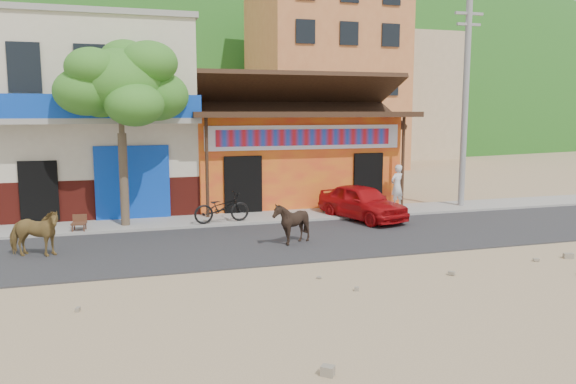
# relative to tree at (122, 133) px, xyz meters

# --- Properties ---
(ground) EXTENTS (120.00, 120.00, 0.00)m
(ground) POSITION_rel_tree_xyz_m (4.60, -5.80, -3.12)
(ground) COLOR #9E825B
(ground) RESTS_ON ground
(road) EXTENTS (60.00, 5.00, 0.04)m
(road) POSITION_rel_tree_xyz_m (4.60, -3.30, -3.10)
(road) COLOR #28282B
(road) RESTS_ON ground
(sidewalk) EXTENTS (60.00, 2.00, 0.12)m
(sidewalk) POSITION_rel_tree_xyz_m (4.60, 0.20, -3.06)
(sidewalk) COLOR gray
(sidewalk) RESTS_ON ground
(dance_club) EXTENTS (8.00, 6.00, 3.60)m
(dance_club) POSITION_rel_tree_xyz_m (6.60, 4.20, -1.32)
(dance_club) COLOR orange
(dance_club) RESTS_ON ground
(cafe_building) EXTENTS (7.00, 6.00, 7.00)m
(cafe_building) POSITION_rel_tree_xyz_m (-0.90, 4.20, 0.38)
(cafe_building) COLOR beige
(cafe_building) RESTS_ON ground
(apartment_front) EXTENTS (9.00, 9.00, 12.00)m
(apartment_front) POSITION_rel_tree_xyz_m (13.60, 18.20, 2.88)
(apartment_front) COLOR #CC723F
(apartment_front) RESTS_ON ground
(apartment_rear) EXTENTS (8.00, 8.00, 10.00)m
(apartment_rear) POSITION_rel_tree_xyz_m (22.60, 24.20, 1.88)
(apartment_rear) COLOR tan
(apartment_rear) RESTS_ON ground
(hillside) EXTENTS (100.00, 40.00, 24.00)m
(hillside) POSITION_rel_tree_xyz_m (4.60, 64.20, 8.88)
(hillside) COLOR #194C14
(hillside) RESTS_ON ground
(tree) EXTENTS (3.00, 3.00, 6.00)m
(tree) POSITION_rel_tree_xyz_m (0.00, 0.00, 0.00)
(tree) COLOR #2D721E
(tree) RESTS_ON sidewalk
(utility_pole) EXTENTS (0.24, 0.24, 8.00)m
(utility_pole) POSITION_rel_tree_xyz_m (12.80, 0.20, 1.00)
(utility_pole) COLOR gray
(utility_pole) RESTS_ON sidewalk
(cow_tan) EXTENTS (1.62, 1.12, 1.25)m
(cow_tan) POSITION_rel_tree_xyz_m (-2.33, -3.19, -2.46)
(cow_tan) COLOR olive
(cow_tan) RESTS_ON road
(cow_dark) EXTENTS (1.33, 1.24, 1.24)m
(cow_dark) POSITION_rel_tree_xyz_m (4.50, -3.83, -2.46)
(cow_dark) COLOR black
(cow_dark) RESTS_ON road
(red_car) EXTENTS (2.45, 3.90, 1.24)m
(red_car) POSITION_rel_tree_xyz_m (7.98, -1.00, -2.46)
(red_car) COLOR #B20C10
(red_car) RESTS_ON road
(scooter) EXTENTS (1.99, 0.96, 1.00)m
(scooter) POSITION_rel_tree_xyz_m (3.10, -0.50, -2.50)
(scooter) COLOR black
(scooter) RESTS_ON sidewalk
(pedestrian) EXTENTS (0.70, 0.58, 1.65)m
(pedestrian) POSITION_rel_tree_xyz_m (10.17, 0.59, -2.17)
(pedestrian) COLOR silver
(pedestrian) RESTS_ON sidewalk
(cafe_chair_left) EXTENTS (0.47, 0.47, 0.92)m
(cafe_chair_left) POSITION_rel_tree_xyz_m (-1.40, -0.50, -2.54)
(cafe_chair_left) COLOR #4F261A
(cafe_chair_left) RESTS_ON sidewalk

